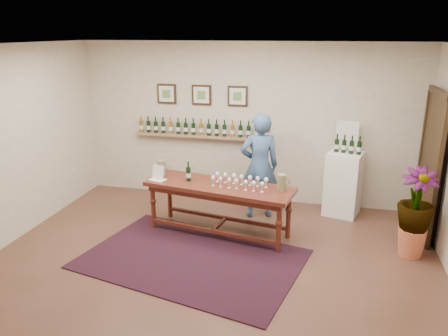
% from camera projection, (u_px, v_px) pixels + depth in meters
% --- Properties ---
extents(ground, '(6.00, 6.00, 0.00)m').
position_uv_depth(ground, '(210.00, 265.00, 5.78)').
color(ground, '#4F3223').
rests_on(ground, ground).
extents(room_shell, '(6.00, 6.00, 6.00)m').
position_uv_depth(room_shell, '(373.00, 156.00, 6.70)').
color(room_shell, beige).
rests_on(room_shell, ground).
extents(rug, '(3.19, 2.48, 0.02)m').
position_uv_depth(rug, '(192.00, 259.00, 5.91)').
color(rug, '#3F100B').
rests_on(rug, ground).
extents(tasting_table, '(2.30, 1.08, 0.78)m').
position_uv_depth(tasting_table, '(219.00, 192.00, 6.49)').
color(tasting_table, '#4E1E13').
rests_on(tasting_table, ground).
extents(table_glasses, '(1.19, 0.41, 0.16)m').
position_uv_depth(table_glasses, '(239.00, 181.00, 6.35)').
color(table_glasses, white).
rests_on(table_glasses, tasting_table).
extents(table_bottles, '(0.31, 0.21, 0.30)m').
position_uv_depth(table_bottles, '(190.00, 171.00, 6.61)').
color(table_bottles, black).
rests_on(table_bottles, tasting_table).
extents(pitcher_left, '(0.18, 0.18, 0.23)m').
position_uv_depth(pitcher_left, '(162.00, 168.00, 6.88)').
color(pitcher_left, olive).
rests_on(pitcher_left, tasting_table).
extents(pitcher_right, '(0.18, 0.18, 0.24)m').
position_uv_depth(pitcher_right, '(282.00, 182.00, 6.19)').
color(pitcher_right, olive).
rests_on(pitcher_right, tasting_table).
extents(menu_card, '(0.28, 0.24, 0.22)m').
position_uv_depth(menu_card, '(158.00, 173.00, 6.65)').
color(menu_card, silver).
rests_on(menu_card, tasting_table).
extents(display_pedestal, '(0.65, 0.65, 1.07)m').
position_uv_depth(display_pedestal, '(343.00, 184.00, 7.25)').
color(display_pedestal, white).
rests_on(display_pedestal, ground).
extents(pedestal_bottles, '(0.33, 0.17, 0.32)m').
position_uv_depth(pedestal_bottles, '(348.00, 143.00, 7.02)').
color(pedestal_bottles, black).
rests_on(pedestal_bottles, display_pedestal).
extents(info_sign, '(0.36, 0.11, 0.51)m').
position_uv_depth(info_sign, '(347.00, 135.00, 7.19)').
color(info_sign, silver).
rests_on(info_sign, display_pedestal).
extents(potted_plant, '(0.61, 0.61, 1.08)m').
position_uv_depth(potted_plant, '(415.00, 213.00, 5.84)').
color(potted_plant, '#CD6844').
rests_on(potted_plant, ground).
extents(person, '(0.73, 0.60, 1.74)m').
position_uv_depth(person, '(259.00, 166.00, 7.06)').
color(person, '#395987').
rests_on(person, ground).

